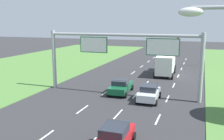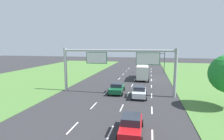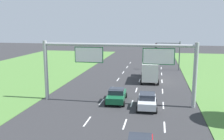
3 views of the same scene
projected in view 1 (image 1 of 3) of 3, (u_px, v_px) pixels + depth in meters
lane_dashes_inner_left at (95, 100)px, 25.89m from camera, size 0.14×68.40×0.01m
lane_dashes_inner_right at (128, 104)px, 24.73m from camera, size 0.14×68.40×0.01m
lane_dashes_slip at (163, 108)px, 23.56m from camera, size 0.14×68.40×0.01m
car_near_red at (121, 86)px, 28.26m from camera, size 2.39×4.53×1.55m
car_lead_silver at (149, 93)px, 25.58m from camera, size 2.22×4.03×1.62m
car_mid_lane at (115, 138)px, 15.68m from camera, size 2.09×4.27×1.64m
box_truck at (166, 64)px, 38.19m from camera, size 2.90×8.11×3.09m
sign_gantry at (122, 51)px, 26.97m from camera, size 17.24×0.44×7.00m
traffic_light_mast at (192, 45)px, 45.54m from camera, size 4.76×0.49×5.60m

